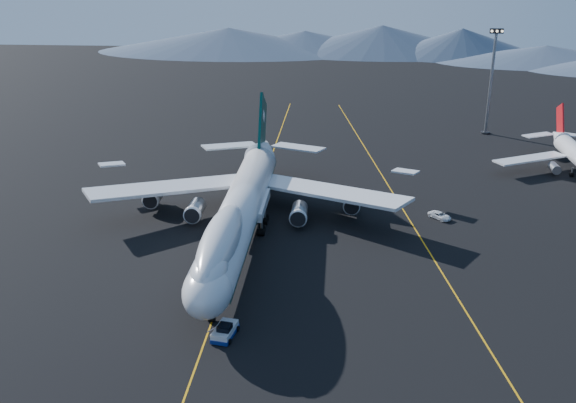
# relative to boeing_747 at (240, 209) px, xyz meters

# --- Properties ---
(ground) EXTENTS (500.00, 500.00, 0.00)m
(ground) POSITION_rel_boeing_747_xyz_m (-0.00, -0.03, -5.81)
(ground) COLOR black
(ground) RESTS_ON ground
(taxiway_line_main) EXTENTS (0.25, 220.00, 0.01)m
(taxiway_line_main) POSITION_rel_boeing_747_xyz_m (-0.00, -0.03, -5.80)
(taxiway_line_main) COLOR orange
(taxiway_line_main) RESTS_ON ground
(taxiway_line_side) EXTENTS (28.08, 198.09, 0.01)m
(taxiway_line_side) POSITION_rel_boeing_747_xyz_m (30.00, 9.97, -5.80)
(taxiway_line_side) COLOR orange
(taxiway_line_side) RESTS_ON ground
(boeing_747) EXTENTS (59.62, 72.43, 19.37)m
(boeing_747) POSITION_rel_boeing_747_xyz_m (0.00, 0.00, 0.00)
(boeing_747) COLOR silver
(boeing_747) RESTS_ON ground
(pushback_tug) EXTENTS (3.36, 5.05, 2.04)m
(pushback_tug) POSITION_rel_boeing_747_xyz_m (2.35, -29.91, -5.17)
(pushback_tug) COLOR silver
(pushback_tug) RESTS_ON ground
(service_van) EXTENTS (4.56, 4.76, 1.26)m
(service_van) POSITION_rel_boeing_747_xyz_m (35.46, 12.43, -5.19)
(service_van) COLOR white
(service_van) RESTS_ON ground
(floodlight_mast) EXTENTS (3.48, 2.61, 28.19)m
(floodlight_mast) POSITION_rel_boeing_747_xyz_m (56.67, 76.06, 8.47)
(floodlight_mast) COLOR black
(floodlight_mast) RESTS_ON ground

